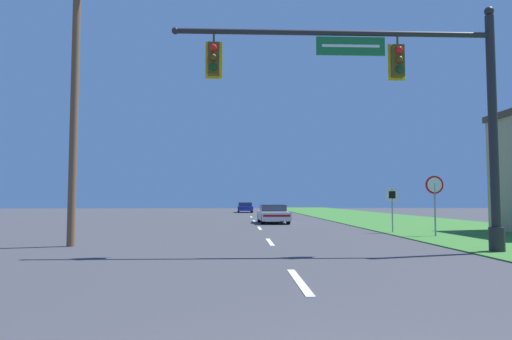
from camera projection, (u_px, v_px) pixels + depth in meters
name	position (u px, v px, depth m)	size (l,w,h in m)	color
grass_verge_right	(399.00, 221.00, 32.94)	(10.00, 110.00, 0.04)	#38752D
road_center_line	(260.00, 228.00, 24.55)	(0.16, 34.80, 0.01)	silver
signal_mast	(412.00, 101.00, 13.47)	(9.74, 0.47, 7.32)	#232326
car_ahead	(273.00, 214.00, 30.08)	(1.95, 4.49, 1.19)	black
far_car	(245.00, 207.00, 55.17)	(1.82, 4.37, 1.19)	black
stop_sign	(435.00, 192.00, 19.05)	(0.76, 0.07, 2.50)	gray
route_sign_post	(392.00, 200.00, 21.24)	(0.55, 0.06, 2.03)	gray
utility_pole_near	(75.00, 94.00, 15.40)	(1.80, 0.26, 9.90)	brown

